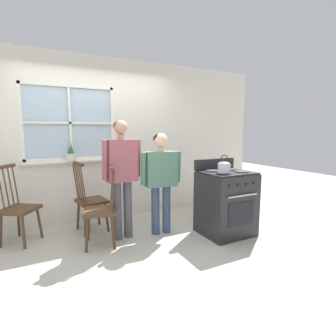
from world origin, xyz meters
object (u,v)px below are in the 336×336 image
chair_near_wall (102,211)px  stove (226,202)px  chair_center_cluster (90,201)px  person_teen_center (161,173)px  potted_plant (71,155)px  person_elderly_left (122,169)px  chair_by_window (18,209)px  kettle (224,167)px

chair_near_wall → stove: stove is taller
chair_center_cluster → stove: stove is taller
person_teen_center → potted_plant: person_teen_center is taller
person_elderly_left → person_teen_center: person_elderly_left is taller
chair_by_window → chair_near_wall: (0.98, -0.59, 0.00)m
person_elderly_left → potted_plant: 1.06m
person_elderly_left → potted_plant: person_elderly_left is taller
chair_by_window → chair_near_wall: 1.14m
person_elderly_left → person_teen_center: bearing=-14.8°
person_elderly_left → potted_plant: bearing=114.5°
chair_center_cluster → kettle: kettle is taller
stove → person_elderly_left: bearing=159.2°
chair_center_cluster → potted_plant: bearing=15.6°
chair_by_window → stove: 2.88m
chair_center_cluster → stove: bearing=-128.2°
chair_center_cluster → stove: 2.01m
person_elderly_left → person_teen_center: 0.57m
stove → potted_plant: potted_plant is taller
chair_near_wall → potted_plant: (-0.22, 0.99, 0.66)m
kettle → potted_plant: potted_plant is taller
chair_by_window → chair_center_cluster: (0.94, -0.03, 0.00)m
chair_near_wall → person_elderly_left: (0.32, 0.09, 0.52)m
stove → potted_plant: bearing=143.5°
person_teen_center → chair_by_window: bearing=167.6°
chair_by_window → kettle: (2.53, -1.16, 0.55)m
chair_near_wall → chair_center_cluster: size_ratio=1.00×
chair_near_wall → stove: bearing=89.5°
person_teen_center → kettle: (0.68, -0.58, 0.13)m
chair_near_wall → person_elderly_left: 0.61m
chair_by_window → potted_plant: 1.08m
chair_center_cluster → potted_plant: size_ratio=3.45×
potted_plant → chair_center_cluster: bearing=-66.1°
stove → potted_plant: 2.49m
chair_center_cluster → potted_plant: (-0.19, 0.43, 0.66)m
chair_center_cluster → person_elderly_left: person_elderly_left is taller
person_elderly_left → chair_center_cluster: bearing=120.0°
stove → potted_plant: (-1.93, 1.43, 0.65)m
kettle → person_elderly_left: bearing=151.8°
stove → chair_near_wall: bearing=165.6°
chair_center_cluster → person_elderly_left: bearing=-151.9°
stove → kettle: (-0.16, -0.13, 0.55)m
chair_near_wall → chair_by_window: bearing=-107.3°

